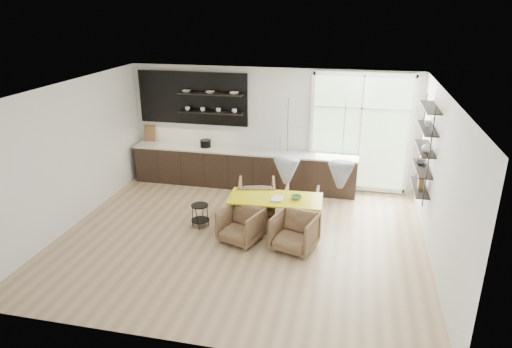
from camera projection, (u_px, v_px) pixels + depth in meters
name	position (u px, v px, depth m)	size (l,w,h in m)	color
room	(281.00, 152.00, 9.28)	(7.02, 6.01, 2.91)	tan
kitchen_run	(240.00, 163.00, 11.30)	(5.54, 0.69, 2.75)	black
right_shelving	(425.00, 151.00, 8.72)	(0.26, 1.22, 1.90)	black
dining_table	(275.00, 200.00, 9.09)	(1.90, 0.93, 0.68)	#D2C30D
armchair_back_left	(257.00, 196.00, 9.92)	(0.78, 0.81, 0.73)	brown
armchair_back_right	(301.00, 203.00, 9.67)	(0.71, 0.73, 0.66)	brown
armchair_front_left	(241.00, 225.00, 8.71)	(0.72, 0.74, 0.67)	brown
armchair_front_right	(295.00, 232.00, 8.42)	(0.74, 0.76, 0.70)	brown
wire_stool	(200.00, 212.00, 9.30)	(0.37, 0.37, 0.47)	black
table_book	(272.00, 198.00, 9.02)	(0.22, 0.29, 0.03)	white
table_bowl	(296.00, 198.00, 9.00)	(0.21, 0.21, 0.06)	#4F875B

